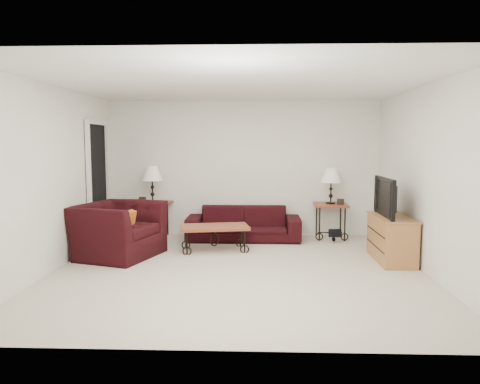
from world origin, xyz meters
The scene contains 20 objects.
ground centered at (0.00, 0.00, 0.00)m, with size 5.00×5.00×0.00m, color #BFB6A3.
wall_back centered at (0.00, 2.50, 1.25)m, with size 5.00×0.02×2.50m, color white.
wall_front centered at (0.00, -2.50, 1.25)m, with size 5.00×0.02×2.50m, color white.
wall_left centered at (-2.50, 0.00, 1.25)m, with size 0.02×5.00×2.50m, color white.
wall_right centered at (2.50, 0.00, 1.25)m, with size 0.02×5.00×2.50m, color white.
ceiling centered at (0.00, 0.00, 2.50)m, with size 5.00×5.00×0.00m, color white.
doorway centered at (-2.47, 1.65, 1.02)m, with size 0.08×0.94×2.04m, color black.
sofa centered at (0.01, 2.02, 0.29)m, with size 2.01×0.79×0.59m, color black.
side_table_left centered at (-1.65, 2.20, 0.33)m, with size 0.60×0.60×0.65m, color brown.
side_table_right centered at (1.58, 2.20, 0.32)m, with size 0.58×0.58×0.64m, color brown.
lamp_left centered at (-1.65, 2.20, 0.98)m, with size 0.37×0.37×0.65m, color black, non-canonical shape.
lamp_right centered at (1.58, 2.20, 0.96)m, with size 0.36×0.36×0.64m, color black, non-canonical shape.
photo_frame_left centered at (-1.80, 2.05, 0.71)m, with size 0.13×0.02×0.11m, color black.
photo_frame_right centered at (1.73, 2.05, 0.69)m, with size 0.13×0.02×0.11m, color black.
coffee_table centered at (-0.43, 1.16, 0.20)m, with size 1.08×0.58×0.40m, color brown.
armchair centered at (-1.88, 0.72, 0.41)m, with size 1.25×1.09×0.81m, color black.
throw_pillow centered at (-1.73, 0.67, 0.52)m, with size 0.37×0.10×0.37m, color #C77519.
tv_stand centered at (2.23, 0.61, 0.33)m, with size 0.46×1.10×0.66m, color #A6693E.
television centered at (2.21, 0.61, 0.95)m, with size 0.99×0.13×0.57m, color black.
backpack centered at (1.60, 1.91, 0.22)m, with size 0.33×0.25×0.43m, color black.
Camera 1 is at (0.26, -6.28, 1.74)m, focal length 35.30 mm.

